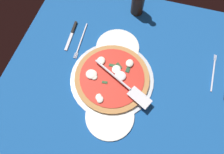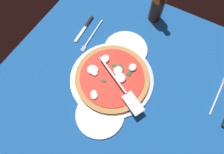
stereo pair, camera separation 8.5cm
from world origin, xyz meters
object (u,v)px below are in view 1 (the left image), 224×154
pizza (112,77)px  pizza_server (124,84)px  place_setting_near (220,78)px  dinner_plate_right (118,47)px  dinner_plate_left (110,116)px  place_setting_far (76,37)px  beer_bottle (138,0)px

pizza → pizza_server: bearing=-114.7°
pizza_server → place_setting_near: pizza_server is taller
dinner_plate_right → pizza: 16.93cm
dinner_plate_right → pizza: bearing=-173.7°
dinner_plate_left → pizza_server: bearing=-8.5°
place_setting_near → place_setting_far: same height
dinner_plate_right → beer_bottle: bearing=-8.8°
pizza_server → place_setting_far: 35.79cm
place_setting_near → pizza: bearing=108.5°
dinner_plate_right → pizza_server: pizza_server is taller
place_setting_near → place_setting_far: 70.94cm
dinner_plate_right → place_setting_far: place_setting_far is taller
dinner_plate_right → dinner_plate_left: bearing=-170.2°
pizza → place_setting_near: bearing=-73.9°
pizza_server → beer_bottle: (44.45, 4.06, 4.48)cm
dinner_plate_left → place_setting_near: size_ratio=0.93×
dinner_plate_left → place_setting_far: 43.61cm
pizza_server → place_setting_far: bearing=173.0°
dinner_plate_left → pizza_server: (14.04, -2.10, 3.68)cm
pizza → place_setting_far: size_ratio=1.52×
dinner_plate_left → dinner_plate_right: size_ratio=0.97×
dinner_plate_left → dinner_plate_right: 34.10cm
beer_bottle → pizza_server: bearing=-174.8°
pizza → place_setting_near: (13.69, -47.40, -1.44)cm
dinner_plate_left → place_setting_near: (30.52, -43.45, -0.15)cm
beer_bottle → place_setting_far: bearing=134.0°
dinner_plate_left → dinner_plate_right: same height
dinner_plate_left → place_setting_near: bearing=-54.9°
pizza_server → pizza: bearing=-177.8°
dinner_plate_right → place_setting_near: 49.33cm
place_setting_near → beer_bottle: beer_bottle is taller
dinner_plate_right → place_setting_far: (0.32, 21.62, -0.15)cm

